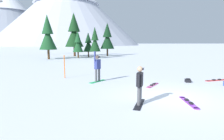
{
  "coord_description": "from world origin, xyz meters",
  "views": [
    {
      "loc": [
        -3.68,
        -8.56,
        2.64
      ],
      "look_at": [
        -2.57,
        2.58,
        1.0
      ],
      "focal_mm": 30.35,
      "sensor_mm": 36.0,
      "label": 1
    }
  ],
  "objects": [
    {
      "name": "loose_snowboard_far_spare",
      "position": [
        -0.04,
        2.56,
        0.02
      ],
      "size": [
        1.25,
        1.49,
        0.09
      ],
      "color": "pink",
      "rests_on": "ground_plane"
    },
    {
      "name": "peak_east_ridge",
      "position": [
        -27.91,
        183.39,
        33.66
      ],
      "size": [
        138.1,
        138.1,
        64.42
      ],
      "color": "#B2B7C6",
      "rests_on": "ground_plane"
    },
    {
      "name": "loose_snowboard_near_left",
      "position": [
        4.9,
        3.63,
        0.02
      ],
      "size": [
        1.93,
        0.67,
        0.09
      ],
      "color": "red",
      "rests_on": "ground_plane"
    },
    {
      "name": "backpack_black",
      "position": [
        2.6,
        3.27,
        0.11
      ],
      "size": [
        0.41,
        0.55,
        0.27
      ],
      "color": "black",
      "rests_on": "ground_plane"
    },
    {
      "name": "pine_tree_young",
      "position": [
        -4.52,
        26.1,
        2.42
      ],
      "size": [
        1.88,
        1.88,
        4.43
      ],
      "color": "#472D19",
      "rests_on": "ground_plane"
    },
    {
      "name": "ground_plane",
      "position": [
        0.0,
        0.0,
        0.0
      ],
      "size": [
        800.0,
        800.0,
        0.0
      ],
      "primitive_type": "plane",
      "color": "silver"
    },
    {
      "name": "pine_tree_tall",
      "position": [
        -10.68,
        22.16,
        3.77
      ],
      "size": [
        2.67,
        2.67,
        6.93
      ],
      "color": "#472D19",
      "rests_on": "ground_plane"
    },
    {
      "name": "peak_central_summit",
      "position": [
        -102.96,
        228.9,
        33.33
      ],
      "size": [
        115.93,
        115.93,
        63.79
      ],
      "color": "#8C93A3",
      "rests_on": "ground_plane"
    },
    {
      "name": "trail_marker_pole",
      "position": [
        -5.8,
        5.62,
        0.85
      ],
      "size": [
        0.06,
        0.06,
        1.71
      ],
      "primitive_type": "cylinder",
      "color": "orange",
      "rests_on": "ground_plane"
    },
    {
      "name": "loose_snowboard_near_right",
      "position": [
        0.49,
        -0.89,
        0.02
      ],
      "size": [
        0.44,
        1.88,
        0.09
      ],
      "color": "#993FD8",
      "rests_on": "ground_plane"
    },
    {
      "name": "pine_tree_short",
      "position": [
        -3.36,
        23.36,
        2.83
      ],
      "size": [
        1.88,
        1.88,
        5.19
      ],
      "color": "#472D19",
      "rests_on": "ground_plane"
    },
    {
      "name": "snowboarder_midground",
      "position": [
        -3.4,
        4.06,
        0.98
      ],
      "size": [
        1.21,
        1.3,
        2.05
      ],
      "color": "#19B259",
      "rests_on": "ground_plane"
    },
    {
      "name": "snowboarder_foreground",
      "position": [
        -1.73,
        -0.9,
        0.87
      ],
      "size": [
        0.84,
        1.54,
        1.66
      ],
      "color": "black",
      "rests_on": "ground_plane"
    },
    {
      "name": "pine_tree_slender",
      "position": [
        -0.88,
        28.63,
        3.47
      ],
      "size": [
        2.74,
        2.74,
        6.37
      ],
      "color": "#472D19",
      "rests_on": "ground_plane"
    },
    {
      "name": "pine_tree_leaning",
      "position": [
        -7.22,
        28.47,
        4.46
      ],
      "size": [
        3.49,
        3.49,
        8.18
      ],
      "color": "#472D19",
      "rests_on": "ground_plane"
    },
    {
      "name": "pine_tree_twin",
      "position": [
        -6.22,
        24.2,
        2.51
      ],
      "size": [
        1.8,
        1.8,
        4.61
      ],
      "color": "#472D19",
      "rests_on": "ground_plane"
    }
  ]
}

